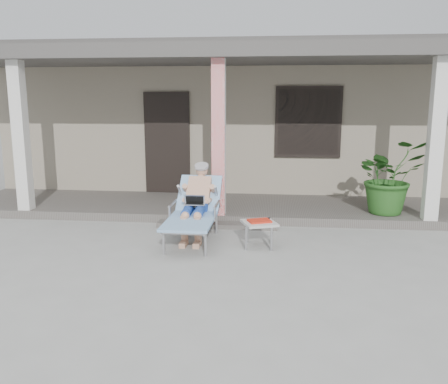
# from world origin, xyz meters

# --- Properties ---
(ground) EXTENTS (60.00, 60.00, 0.00)m
(ground) POSITION_xyz_m (0.00, 0.00, 0.00)
(ground) COLOR #9E9E99
(ground) RESTS_ON ground
(house) EXTENTS (10.40, 5.40, 3.30)m
(house) POSITION_xyz_m (0.00, 6.50, 1.67)
(house) COLOR gray
(house) RESTS_ON ground
(porch_deck) EXTENTS (10.00, 2.00, 0.15)m
(porch_deck) POSITION_xyz_m (0.00, 3.00, 0.07)
(porch_deck) COLOR #605B56
(porch_deck) RESTS_ON ground
(porch_overhang) EXTENTS (10.00, 2.30, 2.85)m
(porch_overhang) POSITION_xyz_m (0.00, 2.95, 2.79)
(porch_overhang) COLOR silver
(porch_overhang) RESTS_ON porch_deck
(porch_step) EXTENTS (2.00, 0.30, 0.07)m
(porch_step) POSITION_xyz_m (0.00, 1.85, 0.04)
(porch_step) COLOR #605B56
(porch_step) RESTS_ON ground
(lounger) EXTENTS (0.69, 1.81, 1.17)m
(lounger) POSITION_xyz_m (-0.25, 1.21, 0.72)
(lounger) COLOR #B7B7BC
(lounger) RESTS_ON ground
(side_table) EXTENTS (0.58, 0.58, 0.40)m
(side_table) POSITION_xyz_m (0.74, 0.85, 0.34)
(side_table) COLOR beige
(side_table) RESTS_ON ground
(potted_palm) EXTENTS (1.41, 1.30, 1.29)m
(potted_palm) POSITION_xyz_m (2.91, 2.55, 0.79)
(potted_palm) COLOR #26591E
(potted_palm) RESTS_ON porch_deck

